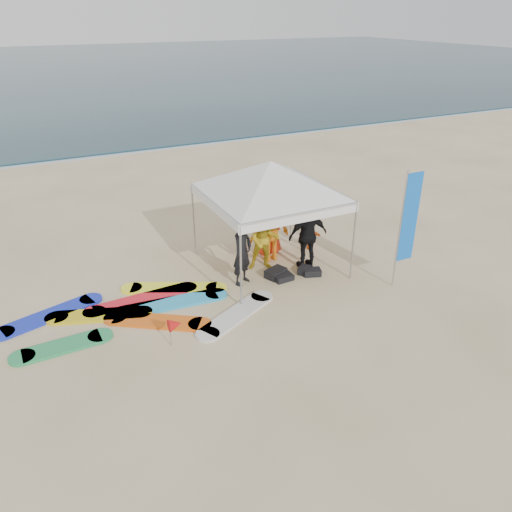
{
  "coord_description": "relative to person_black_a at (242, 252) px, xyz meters",
  "views": [
    {
      "loc": [
        -3.72,
        -6.87,
        6.47
      ],
      "look_at": [
        0.97,
        2.6,
        1.2
      ],
      "focal_mm": 35.0,
      "sensor_mm": 36.0,
      "label": 1
    }
  ],
  "objects": [
    {
      "name": "ground",
      "position": [
        -1.03,
        -3.51,
        -0.88
      ],
      "size": [
        120.0,
        120.0,
        0.0
      ],
      "primitive_type": "plane",
      "color": "beige",
      "rests_on": "ground"
    },
    {
      "name": "ocean",
      "position": [
        -1.03,
        56.49,
        -0.84
      ],
      "size": [
        160.0,
        84.0,
        0.08
      ],
      "primitive_type": "cube",
      "color": "#0C2633",
      "rests_on": "ground"
    },
    {
      "name": "shoreline_foam",
      "position": [
        -1.03,
        14.69,
        -0.88
      ],
      "size": [
        160.0,
        1.2,
        0.01
      ],
      "primitive_type": "cube",
      "color": "silver",
      "rests_on": "ground"
    },
    {
      "name": "person_black_a",
      "position": [
        0.0,
        0.0,
        0.0
      ],
      "size": [
        0.77,
        0.7,
        1.77
      ],
      "primitive_type": "imported",
      "rotation": [
        0.0,
        0.0,
        0.56
      ],
      "color": "black",
      "rests_on": "ground"
    },
    {
      "name": "person_yellow",
      "position": [
        0.87,
        0.47,
        -0.01
      ],
      "size": [
        1.04,
        0.94,
        1.75
      ],
      "primitive_type": "imported",
      "rotation": [
        0.0,
        0.0,
        -0.39
      ],
      "color": "gold",
      "rests_on": "ground"
    },
    {
      "name": "person_orange_a",
      "position": [
        1.26,
        0.89,
        0.09
      ],
      "size": [
        1.3,
        0.8,
        1.95
      ],
      "primitive_type": "imported",
      "rotation": [
        0.0,
        0.0,
        3.21
      ],
      "color": "orange",
      "rests_on": "ground"
    },
    {
      "name": "person_black_b",
      "position": [
        1.97,
        0.03,
        0.07
      ],
      "size": [
        1.15,
        0.55,
        1.91
      ],
      "primitive_type": "imported",
      "rotation": [
        0.0,
        0.0,
        3.07
      ],
      "color": "black",
      "rests_on": "ground"
    },
    {
      "name": "person_orange_b",
      "position": [
        1.43,
        1.26,
        0.06
      ],
      "size": [
        1.0,
        0.73,
        1.89
      ],
      "primitive_type": "imported",
      "rotation": [
        0.0,
        0.0,
        3.29
      ],
      "color": "#F23615",
      "rests_on": "ground"
    },
    {
      "name": "person_seated",
      "position": [
        2.65,
        1.1,
        -0.39
      ],
      "size": [
        0.39,
        0.94,
        0.98
      ],
      "primitive_type": "imported",
      "rotation": [
        0.0,
        0.0,
        1.68
      ],
      "color": "#E25814",
      "rests_on": "ground"
    },
    {
      "name": "canopy_tent",
      "position": [
        1.08,
        0.56,
        2.09
      ],
      "size": [
        4.52,
        4.52,
        3.41
      ],
      "color": "#A5A5A8",
      "rests_on": "ground"
    },
    {
      "name": "feather_flag",
      "position": [
        3.65,
        -1.86,
        0.93
      ],
      "size": [
        0.52,
        0.04,
        3.09
      ],
      "color": "#A5A5A8",
      "rests_on": "ground"
    },
    {
      "name": "marker_pennant",
      "position": [
        -2.4,
        -1.79,
        -0.39
      ],
      "size": [
        0.28,
        0.28,
        0.64
      ],
      "color": "#A5A5A8",
      "rests_on": "ground"
    },
    {
      "name": "gear_pile",
      "position": [
        1.27,
        -0.26,
        -0.79
      ],
      "size": [
        1.51,
        0.84,
        0.22
      ],
      "color": "black",
      "rests_on": "ground"
    },
    {
      "name": "surfboard_spread",
      "position": [
        -2.77,
        -0.21,
        -0.85
      ],
      "size": [
        6.04,
        3.23,
        0.07
      ],
      "color": "#279253",
      "rests_on": "ground"
    }
  ]
}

